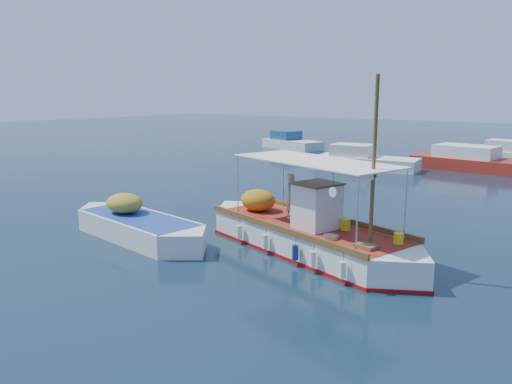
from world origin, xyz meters
The scene contains 6 objects.
ground centered at (0.00, 0.00, 0.00)m, with size 160.00×160.00×0.00m, color black.
fishing_caique centered at (0.61, 0.28, 0.49)m, with size 8.92×4.23×5.65m.
dinghy centered at (-4.80, -2.03, 0.35)m, with size 6.85×2.55×1.68m.
bg_boat_nw centered at (-5.47, 17.87, 0.49)m, with size 6.92×3.24×1.80m.
bg_boat_n centered at (1.20, 21.53, 0.49)m, with size 9.67×3.79×1.80m.
bg_boat_far_w centered at (-16.14, 25.38, 0.49)m, with size 6.36×3.87×1.80m.
Camera 1 is at (8.61, -13.05, 4.97)m, focal length 35.00 mm.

